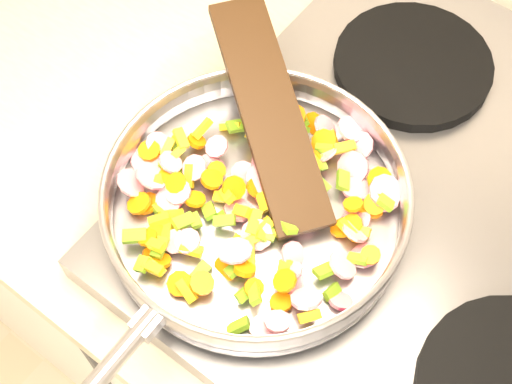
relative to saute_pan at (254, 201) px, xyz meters
The scene contains 6 objects.
cooktop 0.23m from the saute_pan, 40.19° to the left, with size 0.60×0.60×0.04m, color #939399.
grate_fl 0.04m from the saute_pan, ahead, with size 0.19×0.19×0.02m, color black.
grate_bl 0.28m from the saute_pan, 84.69° to the left, with size 0.19×0.19×0.02m, color black.
saute_pan is the anchor object (origin of this frame).
vegetable_heap 0.01m from the saute_pan, 65.85° to the left, with size 0.30×0.29×0.05m.
wooden_spatula 0.10m from the saute_pan, 117.45° to the left, with size 0.27×0.06×0.01m, color black.
Camera 1 is at (-0.65, 1.25, 1.61)m, focal length 50.00 mm.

